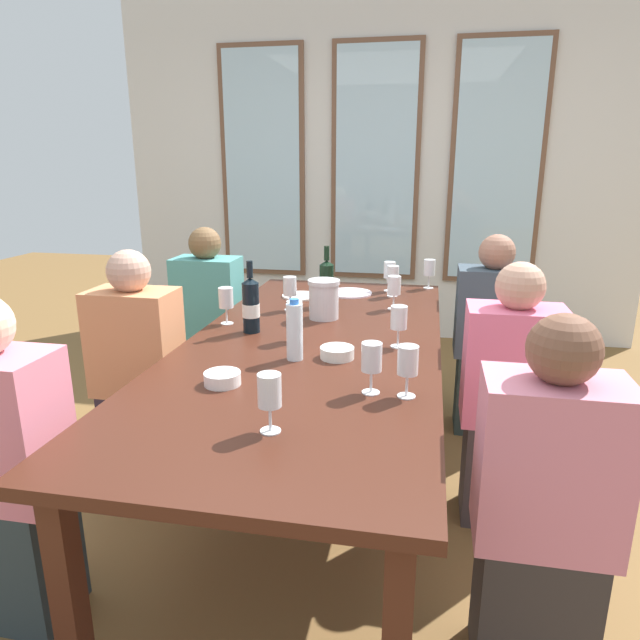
{
  "coord_description": "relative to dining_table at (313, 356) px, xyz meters",
  "views": [
    {
      "loc": [
        0.46,
        -2.23,
        1.48
      ],
      "look_at": [
        0.0,
        0.16,
        0.79
      ],
      "focal_mm": 31.65,
      "sensor_mm": 36.0,
      "label": 1
    }
  ],
  "objects": [
    {
      "name": "wine_glass_9",
      "position": [
        -0.45,
        0.19,
        0.18
      ],
      "size": [
        0.07,
        0.07,
        0.17
      ],
      "color": "white",
      "rests_on": "dining_table"
    },
    {
      "name": "white_plate_0",
      "position": [
        -0.23,
        0.79,
        0.07
      ],
      "size": [
        0.22,
        0.22,
        0.01
      ],
      "primitive_type": "cylinder",
      "color": "white",
      "rests_on": "dining_table"
    },
    {
      "name": "dining_table",
      "position": [
        0.0,
        0.0,
        0.0
      ],
      "size": [
        1.07,
        2.44,
        0.74
      ],
      "color": "#431F14",
      "rests_on": "ground"
    },
    {
      "name": "wine_glass_5",
      "position": [
        0.36,
        0.0,
        0.18
      ],
      "size": [
        0.07,
        0.07,
        0.17
      ],
      "color": "white",
      "rests_on": "dining_table"
    },
    {
      "name": "tasting_bowl_0",
      "position": [
        0.13,
        -0.18,
        0.09
      ],
      "size": [
        0.13,
        0.13,
        0.04
      ],
      "primitive_type": "cylinder",
      "color": "white",
      "rests_on": "dining_table"
    },
    {
      "name": "ground_plane",
      "position": [
        0.0,
        0.0,
        -0.68
      ],
      "size": [
        12.0,
        12.0,
        0.0
      ],
      "primitive_type": "plane",
      "color": "brown"
    },
    {
      "name": "wine_glass_3",
      "position": [
        0.47,
        1.14,
        0.18
      ],
      "size": [
        0.07,
        0.07,
        0.17
      ],
      "color": "white",
      "rests_on": "dining_table"
    },
    {
      "name": "wine_glass_7",
      "position": [
        0.3,
        0.61,
        0.18
      ],
      "size": [
        0.07,
        0.07,
        0.17
      ],
      "color": "white",
      "rests_on": "dining_table"
    },
    {
      "name": "tasting_bowl_1",
      "position": [
        -0.21,
        -0.52,
        0.09
      ],
      "size": [
        0.13,
        0.13,
        0.04
      ],
      "primitive_type": "cylinder",
      "color": "white",
      "rests_on": "dining_table"
    },
    {
      "name": "wine_glass_4",
      "position": [
        0.42,
        -0.51,
        0.18
      ],
      "size": [
        0.07,
        0.07,
        0.17
      ],
      "color": "white",
      "rests_on": "dining_table"
    },
    {
      "name": "wine_bottle_0",
      "position": [
        -0.05,
        0.62,
        0.18
      ],
      "size": [
        0.08,
        0.08,
        0.32
      ],
      "color": "black",
      "rests_on": "dining_table"
    },
    {
      "name": "wine_glass_10",
      "position": [
        -0.08,
        0.0,
        0.18
      ],
      "size": [
        0.07,
        0.07,
        0.17
      ],
      "color": "white",
      "rests_on": "dining_table"
    },
    {
      "name": "wine_glass_8",
      "position": [
        -0.22,
        0.49,
        0.18
      ],
      "size": [
        0.07,
        0.07,
        0.17
      ],
      "color": "white",
      "rests_on": "dining_table"
    },
    {
      "name": "wine_glass_2",
      "position": [
        0.05,
        -0.83,
        0.18
      ],
      "size": [
        0.07,
        0.07,
        0.17
      ],
      "color": "white",
      "rests_on": "dining_table"
    },
    {
      "name": "back_wall_with_windows",
      "position": [
        0.0,
        2.56,
        0.77
      ],
      "size": [
        4.27,
        0.1,
        2.9
      ],
      "color": "silver",
      "rests_on": "ground"
    },
    {
      "name": "metal_pitcher",
      "position": [
        -0.02,
        0.37,
        0.16
      ],
      "size": [
        0.16,
        0.16,
        0.19
      ],
      "color": "silver",
      "rests_on": "dining_table"
    },
    {
      "name": "wine_bottle_1",
      "position": [
        -0.3,
        0.09,
        0.19
      ],
      "size": [
        0.08,
        0.08,
        0.32
      ],
      "color": "black",
      "rests_on": "dining_table"
    },
    {
      "name": "seated_person_3",
      "position": [
        0.82,
        0.84,
        -0.15
      ],
      "size": [
        0.38,
        0.24,
        1.11
      ],
      "color": "#24312E",
      "rests_on": "ground"
    },
    {
      "name": "seated_person_4",
      "position": [
        -0.82,
        -0.01,
        -0.15
      ],
      "size": [
        0.38,
        0.24,
        1.11
      ],
      "color": "#312531",
      "rests_on": "ground"
    },
    {
      "name": "seated_person_2",
      "position": [
        -0.82,
        0.86,
        -0.15
      ],
      "size": [
        0.38,
        0.24,
        1.11
      ],
      "color": "#362543",
      "rests_on": "ground"
    },
    {
      "name": "seated_person_1",
      "position": [
        0.82,
        -0.77,
        -0.15
      ],
      "size": [
        0.38,
        0.24,
        1.11
      ],
      "color": "#332C2B",
      "rests_on": "ground"
    },
    {
      "name": "wine_glass_6",
      "position": [
        0.25,
        1.02,
        0.18
      ],
      "size": [
        0.07,
        0.07,
        0.17
      ],
      "color": "white",
      "rests_on": "dining_table"
    },
    {
      "name": "wine_glass_1",
      "position": [
        0.27,
        0.9,
        0.18
      ],
      "size": [
        0.07,
        0.07,
        0.17
      ],
      "color": "white",
      "rests_on": "dining_table"
    },
    {
      "name": "seated_person_0",
      "position": [
        -0.82,
        -0.86,
        -0.15
      ],
      "size": [
        0.38,
        0.24,
        1.11
      ],
      "color": "#2E3A3E",
      "rests_on": "ground"
    },
    {
      "name": "seated_person_5",
      "position": [
        0.82,
        -0.0,
        -0.15
      ],
      "size": [
        0.38,
        0.24,
        1.11
      ],
      "color": "#3A3133",
      "rests_on": "ground"
    },
    {
      "name": "white_plate_1",
      "position": [
        0.03,
        0.91,
        0.07
      ],
      "size": [
        0.26,
        0.26,
        0.01
      ],
      "primitive_type": "cylinder",
      "color": "white",
      "rests_on": "dining_table"
    },
    {
      "name": "water_bottle",
      "position": [
        -0.02,
        -0.22,
        0.18
      ],
      "size": [
        0.06,
        0.06,
        0.24
      ],
      "color": "white",
      "rests_on": "dining_table"
    },
    {
      "name": "wine_glass_0",
      "position": [
        0.3,
        -0.5,
        0.18
      ],
      "size": [
        0.07,
        0.07,
        0.17
      ],
      "color": "white",
      "rests_on": "dining_table"
    }
  ]
}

